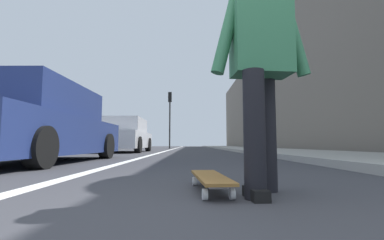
% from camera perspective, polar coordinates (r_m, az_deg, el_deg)
% --- Properties ---
extents(ground_plane, '(80.00, 80.00, 0.00)m').
position_cam_1_polar(ground_plane, '(10.93, -0.38, -6.98)').
color(ground_plane, '#38383D').
extents(lane_stripe_white, '(52.00, 0.16, 0.01)m').
position_cam_1_polar(lane_stripe_white, '(20.97, -3.85, -6.11)').
color(lane_stripe_white, silver).
rests_on(lane_stripe_white, ground).
extents(sidewalk_curb, '(52.00, 3.20, 0.12)m').
position_cam_1_polar(sidewalk_curb, '(19.28, 10.59, -5.94)').
color(sidewalk_curb, '#9E9B93').
rests_on(sidewalk_curb, ground).
extents(building_facade, '(40.00, 1.20, 8.56)m').
position_cam_1_polar(building_facade, '(24.14, 15.09, 4.37)').
color(building_facade, slate).
rests_on(building_facade, ground).
extents(skateboard, '(0.85, 0.27, 0.11)m').
position_cam_1_polar(skateboard, '(2.01, 3.93, -12.25)').
color(skateboard, white).
rests_on(skateboard, ground).
extents(skater_person, '(0.48, 0.72, 1.64)m').
position_cam_1_polar(skater_person, '(1.99, 14.31, 12.40)').
color(skater_person, black).
rests_on(skater_person, ground).
extents(parked_car_near, '(4.52, 2.03, 1.46)m').
position_cam_1_polar(parked_car_near, '(5.90, -30.09, -1.06)').
color(parked_car_near, navy).
rests_on(parked_car_near, ground).
extents(parked_car_mid, '(4.26, 2.03, 1.49)m').
position_cam_1_polar(parked_car_mid, '(12.38, -14.30, -3.28)').
color(parked_car_mid, silver).
rests_on(parked_car_mid, ground).
extents(traffic_light, '(0.33, 0.28, 4.60)m').
position_cam_1_polar(traffic_light, '(21.96, -4.72, 2.19)').
color(traffic_light, '#2D2D2D').
rests_on(traffic_light, ground).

